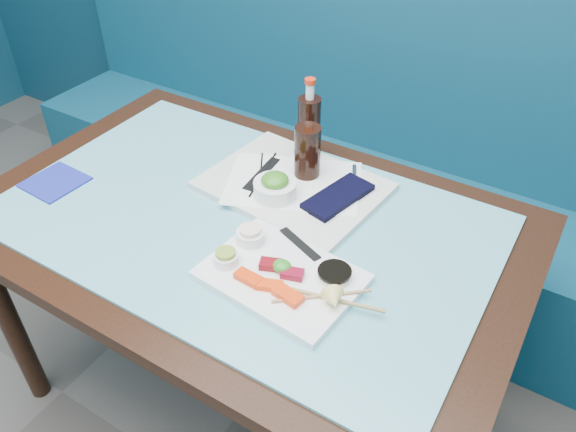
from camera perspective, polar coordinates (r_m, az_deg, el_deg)
The scene contains 34 objects.
booth_bench at distance 2.24m, azimuth 8.37°, elevation 3.67°, with size 3.00×0.56×1.17m.
dining_table at distance 1.48m, azimuth -4.38°, elevation -2.92°, with size 1.40×0.90×0.75m.
glass_top at distance 1.43m, azimuth -4.55°, elevation -0.30°, with size 1.22×0.76×0.01m, color #61B1C2.
sashimi_plate at distance 1.25m, azimuth -0.67°, elevation -6.15°, with size 0.34×0.24×0.02m, color white.
salmon_left at distance 1.23m, azimuth -4.04°, elevation -6.28°, with size 0.06×0.03×0.02m, color #F43709.
salmon_mid at distance 1.21m, azimuth -1.94°, elevation -7.04°, with size 0.06×0.03×0.01m, color #FF3C0A.
salmon_right at distance 1.19m, azimuth -0.03°, elevation -8.06°, with size 0.07×0.03×0.02m, color #FF3B0A.
tuna_left at distance 1.25m, azimuth -1.72°, elevation -4.95°, with size 0.05×0.03×0.02m, color maroon.
tuna_right at distance 1.23m, azimuth 0.44°, elevation -5.89°, with size 0.05×0.03×0.02m, color maroon.
seaweed_garnish at distance 1.24m, azimuth -0.62°, elevation -5.11°, with size 0.04×0.04×0.02m, color #2A8B20.
ramekin_wasabi at distance 1.27m, azimuth -6.32°, elevation -4.32°, with size 0.06×0.06×0.02m, color white.
wasabi_fill at distance 1.26m, azimuth -6.37°, elevation -3.76°, with size 0.05×0.05×0.01m, color olive.
ramekin_ginger at distance 1.32m, azimuth -3.83°, elevation -2.08°, with size 0.07×0.07×0.03m, color white.
ginger_fill at distance 1.31m, azimuth -3.86°, elevation -1.44°, with size 0.05×0.05×0.01m, color #FFE1D1.
soy_dish at distance 1.23m, azimuth 4.73°, elevation -6.01°, with size 0.07×0.07×0.01m, color silver.
soy_fill at distance 1.23m, azimuth 4.76°, elevation -5.66°, with size 0.08×0.08×0.01m, color black.
lemon_wedge at distance 1.16m, azimuth 4.68°, elevation -8.49°, with size 0.05×0.05×0.04m, color #FFE378.
chopstick_sleeve at distance 1.31m, azimuth 1.21°, elevation -2.83°, with size 0.13×0.02×0.00m, color black.
wooden_chopstick_a at distance 1.19m, azimuth 3.47°, elevation -8.10°, with size 0.01×0.01×0.21m, color tan.
wooden_chopstick_b at distance 1.19m, azimuth 3.89°, elevation -8.25°, with size 0.01×0.01×0.25m, color #A2824C.
serving_tray at distance 1.51m, azimuth 0.55°, elevation 3.09°, with size 0.46×0.34×0.02m, color silver.
paper_placemat at distance 1.51m, azimuth 0.55°, elevation 3.39°, with size 0.35×0.25×0.00m, color white.
seaweed_bowl at distance 1.45m, azimuth -1.32°, elevation 2.74°, with size 0.11×0.11×0.04m, color white.
seaweed_salad at distance 1.43m, azimuth -1.34°, elevation 3.66°, with size 0.07×0.07×0.04m, color #387E1D.
cola_glass at distance 1.50m, azimuth 1.98°, elevation 6.54°, with size 0.07×0.07×0.15m, color black.
navy_pouch at distance 1.45m, azimuth 5.12°, elevation 1.98°, with size 0.09×0.20×0.02m, color black.
fork at distance 1.53m, azimuth 6.73°, elevation 4.00°, with size 0.01×0.01×0.10m, color silver.
black_chopstick_a at distance 1.54m, azimuth -2.80°, elevation 4.36°, with size 0.01×0.01×0.20m, color black.
black_chopstick_b at distance 1.54m, azimuth -2.55°, elevation 4.28°, with size 0.01×0.01×0.22m, color black.
tray_sleeve at distance 1.54m, azimuth -2.67°, elevation 4.31°, with size 0.03×0.17×0.00m, color black.
cola_bottle_body at distance 1.61m, azimuth 2.14°, elevation 8.91°, with size 0.06×0.06×0.18m, color black.
cola_bottle_neck at distance 1.55m, azimuth 2.24°, elevation 12.57°, with size 0.02×0.02×0.04m, color white.
cola_bottle_cap at distance 1.54m, azimuth 2.27°, elevation 13.53°, with size 0.03×0.03×0.01m, color red.
blue_napkin at distance 1.67m, azimuth -22.60°, elevation 3.21°, with size 0.14×0.14×0.01m, color navy.
Camera 1 is at (0.67, 0.57, 1.65)m, focal length 35.00 mm.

